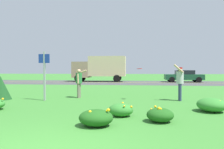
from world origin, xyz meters
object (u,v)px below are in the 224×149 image
person_catcher_red_cap_gray_shirt (180,80)px  car_dark_green_center_left (184,76)px  frisbee_red (140,69)px  person_thrower_green_shirt (79,81)px  sign_post_near_path (44,71)px  box_truck_tan (100,67)px

person_catcher_red_cap_gray_shirt → car_dark_green_center_left: bearing=76.8°
frisbee_red → car_dark_green_center_left: 17.08m
person_thrower_green_shirt → person_catcher_red_cap_gray_shirt: 5.24m
frisbee_red → car_dark_green_center_left: (5.75, 16.07, -0.84)m
person_thrower_green_shirt → frisbee_red: bearing=-9.0°
sign_post_near_path → box_truck_tan: (0.07, 16.71, 0.33)m
box_truck_tan → sign_post_near_path: bearing=-90.2°
person_thrower_green_shirt → person_catcher_red_cap_gray_shirt: (5.21, -0.54, 0.08)m
person_catcher_red_cap_gray_shirt → box_truck_tan: 17.41m
sign_post_near_path → person_thrower_green_shirt: (1.44, 1.15, -0.55)m
person_catcher_red_cap_gray_shirt → frisbee_red: size_ratio=6.63×
person_thrower_green_shirt → person_catcher_red_cap_gray_shirt: person_catcher_red_cap_gray_shirt is taller
frisbee_red → car_dark_green_center_left: bearing=70.3°
person_catcher_red_cap_gray_shirt → box_truck_tan: box_truck_tan is taller
sign_post_near_path → box_truck_tan: size_ratio=0.36×
person_thrower_green_shirt → sign_post_near_path: bearing=-141.4°
sign_post_near_path → frisbee_red: bearing=7.8°
sign_post_near_path → car_dark_green_center_left: (10.44, 16.71, -0.74)m
sign_post_near_path → car_dark_green_center_left: bearing=58.0°
person_thrower_green_shirt → frisbee_red: 3.35m
frisbee_red → box_truck_tan: bearing=106.0°
frisbee_red → sign_post_near_path: bearing=-172.2°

